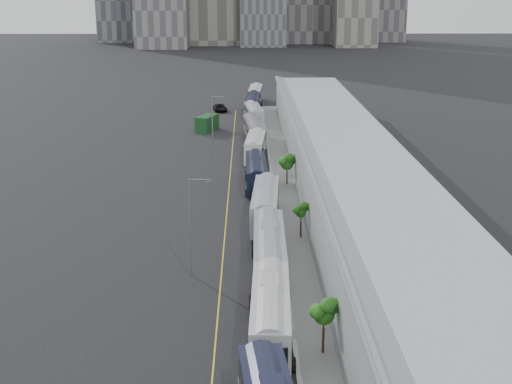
{
  "coord_description": "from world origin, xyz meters",
  "views": [
    {
      "loc": [
        0.82,
        -12.61,
        24.49
      ],
      "look_at": [
        1.79,
        62.53,
        3.0
      ],
      "focal_mm": 50.0,
      "sensor_mm": 36.0,
      "label": 1
    }
  ],
  "objects_px": {
    "bus_4": "(265,208)",
    "suv": "(220,108)",
    "street_lamp_far": "(214,122)",
    "street_lamp_near": "(192,220)",
    "bus_6": "(256,148)",
    "bus_10": "(255,96)",
    "bus_5": "(256,175)",
    "bus_8": "(254,116)",
    "bus_3": "(269,254)",
    "bus_7": "(254,132)",
    "shipping_container": "(207,123)",
    "bus_2": "(270,316)",
    "bus_9": "(253,105)"
  },
  "relations": [
    {
      "from": "bus_3",
      "to": "bus_6",
      "type": "height_order",
      "value": "bus_3"
    },
    {
      "from": "bus_6",
      "to": "street_lamp_near",
      "type": "xyz_separation_m",
      "value": [
        -6.11,
        -45.25,
        3.56
      ]
    },
    {
      "from": "bus_7",
      "to": "shipping_container",
      "type": "height_order",
      "value": "bus_7"
    },
    {
      "from": "bus_3",
      "to": "bus_10",
      "type": "height_order",
      "value": "bus_3"
    },
    {
      "from": "bus_6",
      "to": "shipping_container",
      "type": "bearing_deg",
      "value": 115.43
    },
    {
      "from": "suv",
      "to": "shipping_container",
      "type": "bearing_deg",
      "value": -103.94
    },
    {
      "from": "bus_3",
      "to": "bus_8",
      "type": "relative_size",
      "value": 1.07
    },
    {
      "from": "bus_4",
      "to": "bus_2",
      "type": "bearing_deg",
      "value": -87.2
    },
    {
      "from": "bus_2",
      "to": "bus_7",
      "type": "height_order",
      "value": "bus_2"
    },
    {
      "from": "bus_4",
      "to": "bus_5",
      "type": "relative_size",
      "value": 1.08
    },
    {
      "from": "suv",
      "to": "bus_3",
      "type": "bearing_deg",
      "value": -94.74
    },
    {
      "from": "bus_7",
      "to": "bus_10",
      "type": "distance_m",
      "value": 41.8
    },
    {
      "from": "bus_10",
      "to": "bus_2",
      "type": "bearing_deg",
      "value": -86.79
    },
    {
      "from": "bus_5",
      "to": "street_lamp_far",
      "type": "xyz_separation_m",
      "value": [
        -6.15,
        17.31,
        3.73
      ]
    },
    {
      "from": "bus_6",
      "to": "street_lamp_far",
      "type": "relative_size",
      "value": 1.4
    },
    {
      "from": "bus_3",
      "to": "street_lamp_far",
      "type": "height_order",
      "value": "street_lamp_far"
    },
    {
      "from": "bus_3",
      "to": "street_lamp_far",
      "type": "distance_m",
      "value": 46.38
    },
    {
      "from": "bus_9",
      "to": "bus_6",
      "type": "bearing_deg",
      "value": -87.35
    },
    {
      "from": "bus_6",
      "to": "shipping_container",
      "type": "xyz_separation_m",
      "value": [
        -8.4,
        21.65,
        -0.19
      ]
    },
    {
      "from": "bus_6",
      "to": "bus_10",
      "type": "relative_size",
      "value": 0.98
    },
    {
      "from": "street_lamp_near",
      "to": "street_lamp_far",
      "type": "bearing_deg",
      "value": 90.2
    },
    {
      "from": "bus_4",
      "to": "suv",
      "type": "distance_m",
      "value": 73.53
    },
    {
      "from": "street_lamp_far",
      "to": "bus_7",
      "type": "bearing_deg",
      "value": 59.23
    },
    {
      "from": "bus_10",
      "to": "suv",
      "type": "xyz_separation_m",
      "value": [
        -7.42,
        -10.89,
        -0.87
      ]
    },
    {
      "from": "bus_4",
      "to": "bus_8",
      "type": "bearing_deg",
      "value": 94.19
    },
    {
      "from": "bus_8",
      "to": "street_lamp_near",
      "type": "distance_m",
      "value": 73.51
    },
    {
      "from": "bus_8",
      "to": "suv",
      "type": "height_order",
      "value": "bus_8"
    },
    {
      "from": "suv",
      "to": "street_lamp_far",
      "type": "bearing_deg",
      "value": -98.89
    },
    {
      "from": "bus_2",
      "to": "shipping_container",
      "type": "distance_m",
      "value": 79.16
    },
    {
      "from": "bus_5",
      "to": "bus_9",
      "type": "height_order",
      "value": "bus_9"
    },
    {
      "from": "street_lamp_far",
      "to": "bus_4",
      "type": "bearing_deg",
      "value": -77.64
    },
    {
      "from": "bus_7",
      "to": "bus_8",
      "type": "height_order",
      "value": "bus_7"
    },
    {
      "from": "bus_7",
      "to": "street_lamp_near",
      "type": "distance_m",
      "value": 57.42
    },
    {
      "from": "bus_2",
      "to": "bus_7",
      "type": "xyz_separation_m",
      "value": [
        -0.42,
        68.77,
        -0.05
      ]
    },
    {
      "from": "bus_8",
      "to": "bus_10",
      "type": "height_order",
      "value": "bus_10"
    },
    {
      "from": "bus_3",
      "to": "bus_5",
      "type": "xyz_separation_m",
      "value": [
        -0.78,
        28.41,
        -0.15
      ]
    },
    {
      "from": "bus_5",
      "to": "bus_6",
      "type": "bearing_deg",
      "value": 89.05
    },
    {
      "from": "bus_2",
      "to": "suv",
      "type": "distance_m",
      "value": 99.94
    },
    {
      "from": "street_lamp_near",
      "to": "bus_10",
      "type": "bearing_deg",
      "value": 86.12
    },
    {
      "from": "street_lamp_far",
      "to": "suv",
      "type": "height_order",
      "value": "street_lamp_far"
    },
    {
      "from": "bus_10",
      "to": "street_lamp_near",
      "type": "height_order",
      "value": "street_lamp_near"
    },
    {
      "from": "street_lamp_near",
      "to": "suv",
      "type": "xyz_separation_m",
      "value": [
        -0.72,
        87.89,
        -4.39
      ]
    },
    {
      "from": "bus_5",
      "to": "street_lamp_near",
      "type": "height_order",
      "value": "street_lamp_near"
    },
    {
      "from": "bus_9",
      "to": "suv",
      "type": "distance_m",
      "value": 7.26
    },
    {
      "from": "bus_4",
      "to": "bus_7",
      "type": "bearing_deg",
      "value": 94.49
    },
    {
      "from": "bus_4",
      "to": "street_lamp_near",
      "type": "relative_size",
      "value": 1.53
    },
    {
      "from": "bus_2",
      "to": "bus_3",
      "type": "xyz_separation_m",
      "value": [
        0.29,
        12.6,
        0.01
      ]
    },
    {
      "from": "bus_4",
      "to": "suv",
      "type": "bearing_deg",
      "value": 99.36
    },
    {
      "from": "bus_6",
      "to": "bus_7",
      "type": "relative_size",
      "value": 0.95
    },
    {
      "from": "bus_3",
      "to": "bus_6",
      "type": "distance_m",
      "value": 44.43
    }
  ]
}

